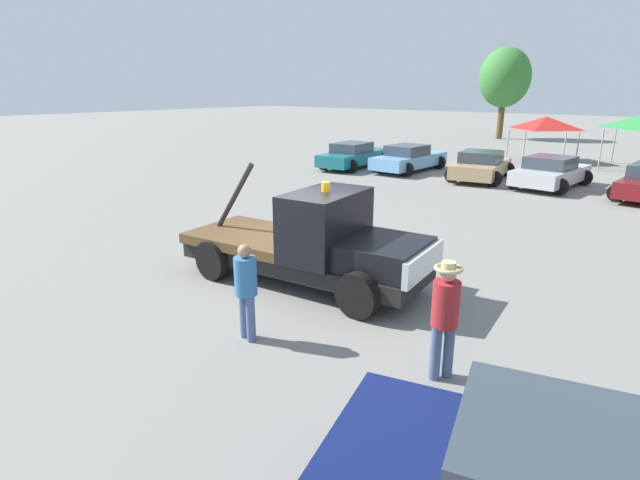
{
  "coord_description": "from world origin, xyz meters",
  "views": [
    {
      "loc": [
        6.79,
        -7.73,
        4.1
      ],
      "look_at": [
        0.5,
        0.0,
        1.05
      ],
      "focal_mm": 28.0,
      "sensor_mm": 36.0,
      "label": 1
    }
  ],
  "objects_px": {
    "parked_car_tan": "(481,166)",
    "tree_center": "(505,78)",
    "person_at_hood": "(246,286)",
    "parked_car_teal": "(353,155)",
    "traffic_cone": "(362,227)",
    "tow_truck": "(315,245)",
    "parked_car_skyblue": "(409,158)",
    "canopy_tent_red": "(546,123)",
    "parked_car_silver": "(550,172)",
    "person_near_truck": "(445,311)"
  },
  "relations": [
    {
      "from": "parked_car_tan",
      "to": "tree_center",
      "type": "relative_size",
      "value": 0.63
    },
    {
      "from": "person_at_hood",
      "to": "parked_car_teal",
      "type": "distance_m",
      "value": 19.31
    },
    {
      "from": "parked_car_tan",
      "to": "traffic_cone",
      "type": "xyz_separation_m",
      "value": [
        0.98,
        -11.05,
        -0.39
      ]
    },
    {
      "from": "tree_center",
      "to": "tow_truck",
      "type": "bearing_deg",
      "value": -75.86
    },
    {
      "from": "parked_car_skyblue",
      "to": "traffic_cone",
      "type": "bearing_deg",
      "value": -154.68
    },
    {
      "from": "tow_truck",
      "to": "person_at_hood",
      "type": "xyz_separation_m",
      "value": [
        0.69,
        -2.61,
        0.07
      ]
    },
    {
      "from": "person_at_hood",
      "to": "canopy_tent_red",
      "type": "bearing_deg",
      "value": 16.42
    },
    {
      "from": "tow_truck",
      "to": "parked_car_tan",
      "type": "height_order",
      "value": "tow_truck"
    },
    {
      "from": "parked_car_skyblue",
      "to": "parked_car_silver",
      "type": "height_order",
      "value": "same"
    },
    {
      "from": "person_at_hood",
      "to": "tree_center",
      "type": "height_order",
      "value": "tree_center"
    },
    {
      "from": "tow_truck",
      "to": "person_near_truck",
      "type": "height_order",
      "value": "tow_truck"
    },
    {
      "from": "person_at_hood",
      "to": "parked_car_silver",
      "type": "bearing_deg",
      "value": 10.46
    },
    {
      "from": "person_at_hood",
      "to": "tow_truck",
      "type": "bearing_deg",
      "value": 25.33
    },
    {
      "from": "parked_car_teal",
      "to": "canopy_tent_red",
      "type": "bearing_deg",
      "value": -43.75
    },
    {
      "from": "traffic_cone",
      "to": "parked_car_tan",
      "type": "bearing_deg",
      "value": 95.05
    },
    {
      "from": "person_near_truck",
      "to": "tree_center",
      "type": "distance_m",
      "value": 38.61
    },
    {
      "from": "traffic_cone",
      "to": "canopy_tent_red",
      "type": "bearing_deg",
      "value": 91.8
    },
    {
      "from": "parked_car_teal",
      "to": "tree_center",
      "type": "relative_size",
      "value": 0.69
    },
    {
      "from": "person_at_hood",
      "to": "parked_car_skyblue",
      "type": "distance_m",
      "value": 18.79
    },
    {
      "from": "canopy_tent_red",
      "to": "traffic_cone",
      "type": "height_order",
      "value": "canopy_tent_red"
    },
    {
      "from": "tow_truck",
      "to": "parked_car_skyblue",
      "type": "xyz_separation_m",
      "value": [
        -6.15,
        14.88,
        -0.25
      ]
    },
    {
      "from": "person_near_truck",
      "to": "person_at_hood",
      "type": "xyz_separation_m",
      "value": [
        -3.07,
        -0.98,
        -0.09
      ]
    },
    {
      "from": "parked_car_tan",
      "to": "parked_car_silver",
      "type": "xyz_separation_m",
      "value": [
        3.02,
        0.08,
        0.0
      ]
    },
    {
      "from": "person_at_hood",
      "to": "parked_car_tan",
      "type": "bearing_deg",
      "value": 20.32
    },
    {
      "from": "canopy_tent_red",
      "to": "traffic_cone",
      "type": "bearing_deg",
      "value": -88.2
    },
    {
      "from": "parked_car_silver",
      "to": "traffic_cone",
      "type": "distance_m",
      "value": 11.33
    },
    {
      "from": "parked_car_teal",
      "to": "parked_car_skyblue",
      "type": "height_order",
      "value": "same"
    },
    {
      "from": "tree_center",
      "to": "canopy_tent_red",
      "type": "bearing_deg",
      "value": -59.88
    },
    {
      "from": "person_at_hood",
      "to": "canopy_tent_red",
      "type": "distance_m",
      "value": 25.72
    },
    {
      "from": "parked_car_teal",
      "to": "canopy_tent_red",
      "type": "relative_size",
      "value": 1.62
    },
    {
      "from": "person_near_truck",
      "to": "traffic_cone",
      "type": "relative_size",
      "value": 3.29
    },
    {
      "from": "traffic_cone",
      "to": "parked_car_skyblue",
      "type": "bearing_deg",
      "value": 113.39
    },
    {
      "from": "parked_car_silver",
      "to": "tree_center",
      "type": "xyz_separation_m",
      "value": [
        -9.47,
        19.84,
        4.22
      ]
    },
    {
      "from": "tow_truck",
      "to": "canopy_tent_red",
      "type": "relative_size",
      "value": 1.85
    },
    {
      "from": "parked_car_tan",
      "to": "parked_car_silver",
      "type": "distance_m",
      "value": 3.02
    },
    {
      "from": "traffic_cone",
      "to": "parked_car_silver",
      "type": "bearing_deg",
      "value": 79.59
    },
    {
      "from": "traffic_cone",
      "to": "tree_center",
      "type": "bearing_deg",
      "value": 103.48
    },
    {
      "from": "person_at_hood",
      "to": "parked_car_teal",
      "type": "xyz_separation_m",
      "value": [
        -9.71,
        16.68,
        -0.32
      ]
    },
    {
      "from": "parked_car_teal",
      "to": "tree_center",
      "type": "height_order",
      "value": "tree_center"
    },
    {
      "from": "parked_car_teal",
      "to": "traffic_cone",
      "type": "distance_m",
      "value": 12.91
    },
    {
      "from": "canopy_tent_red",
      "to": "traffic_cone",
      "type": "relative_size",
      "value": 5.64
    },
    {
      "from": "traffic_cone",
      "to": "person_at_hood",
      "type": "bearing_deg",
      "value": -72.43
    },
    {
      "from": "tree_center",
      "to": "parked_car_silver",
      "type": "bearing_deg",
      "value": -64.48
    },
    {
      "from": "person_at_hood",
      "to": "traffic_cone",
      "type": "bearing_deg",
      "value": 28.15
    },
    {
      "from": "tow_truck",
      "to": "tree_center",
      "type": "height_order",
      "value": "tree_center"
    },
    {
      "from": "parked_car_teal",
      "to": "tree_center",
      "type": "bearing_deg",
      "value": -5.85
    },
    {
      "from": "person_near_truck",
      "to": "tree_center",
      "type": "bearing_deg",
      "value": -38.78
    },
    {
      "from": "parked_car_silver",
      "to": "parked_car_tan",
      "type": "bearing_deg",
      "value": 96.64
    },
    {
      "from": "parked_car_teal",
      "to": "tree_center",
      "type": "xyz_separation_m",
      "value": [
        0.28,
        20.63,
        4.22
      ]
    },
    {
      "from": "parked_car_tan",
      "to": "parked_car_skyblue",
      "type": "bearing_deg",
      "value": 79.57
    }
  ]
}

